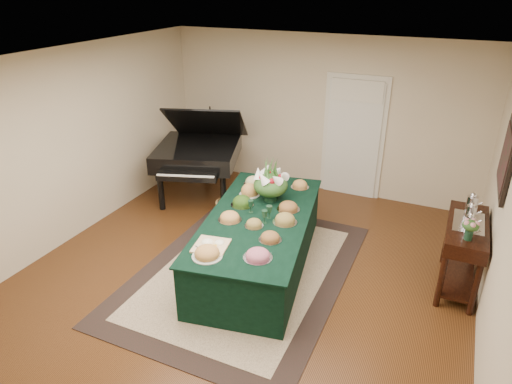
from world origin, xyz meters
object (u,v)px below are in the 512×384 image
at_px(buffet_table, 259,241).
at_px(floral_centerpiece, 271,181).
at_px(grand_piano, 198,152).
at_px(mahogany_sideboard, 465,239).

bearing_deg(buffet_table, floral_centerpiece, 95.51).
height_order(grand_piano, mahogany_sideboard, grand_piano).
bearing_deg(grand_piano, buffet_table, -40.11).
bearing_deg(floral_centerpiece, buffet_table, -84.49).
bearing_deg(mahogany_sideboard, grand_piano, 167.82).
height_order(floral_centerpiece, grand_piano, grand_piano).
relative_size(floral_centerpiece, mahogany_sideboard, 0.41).
bearing_deg(floral_centerpiece, grand_piano, 149.83).
xyz_separation_m(buffet_table, mahogany_sideboard, (2.43, 0.61, 0.31)).
distance_m(grand_piano, mahogany_sideboard, 4.34).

